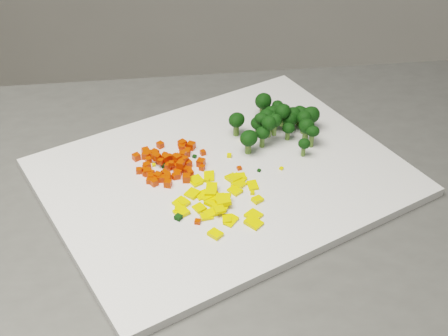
% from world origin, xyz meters
% --- Properties ---
extents(cutting_board, '(0.62, 0.62, 0.01)m').
position_xyz_m(cutting_board, '(0.18, 0.65, 0.91)').
color(cutting_board, white).
rests_on(cutting_board, counter_block).
extents(carrot_pile, '(0.11, 0.11, 0.03)m').
position_xyz_m(carrot_pile, '(0.10, 0.65, 0.93)').
color(carrot_pile, red).
rests_on(carrot_pile, cutting_board).
extents(pepper_pile, '(0.13, 0.13, 0.02)m').
position_xyz_m(pepper_pile, '(0.20, 0.58, 0.92)').
color(pepper_pile, yellow).
rests_on(pepper_pile, cutting_board).
extents(broccoli_pile, '(0.13, 0.13, 0.06)m').
position_xyz_m(broccoli_pile, '(0.24, 0.76, 0.94)').
color(broccoli_pile, black).
rests_on(broccoli_pile, cutting_board).
extents(carrot_cube_0, '(0.01, 0.01, 0.01)m').
position_xyz_m(carrot_cube_0, '(0.11, 0.61, 0.92)').
color(carrot_cube_0, red).
rests_on(carrot_cube_0, carrot_pile).
extents(carrot_cube_1, '(0.01, 0.01, 0.01)m').
position_xyz_m(carrot_cube_1, '(0.10, 0.65, 0.92)').
color(carrot_cube_1, red).
rests_on(carrot_cube_1, carrot_pile).
extents(carrot_cube_2, '(0.01, 0.01, 0.01)m').
position_xyz_m(carrot_cube_2, '(0.06, 0.66, 0.92)').
color(carrot_cube_2, red).
rests_on(carrot_cube_2, carrot_pile).
extents(carrot_cube_3, '(0.01, 0.01, 0.01)m').
position_xyz_m(carrot_cube_3, '(0.12, 0.66, 0.92)').
color(carrot_cube_3, red).
rests_on(carrot_cube_3, carrot_pile).
extents(carrot_cube_4, '(0.01, 0.01, 0.01)m').
position_xyz_m(carrot_cube_4, '(0.07, 0.66, 0.92)').
color(carrot_cube_4, red).
rests_on(carrot_cube_4, carrot_pile).
extents(carrot_cube_5, '(0.01, 0.01, 0.01)m').
position_xyz_m(carrot_cube_5, '(0.07, 0.62, 0.92)').
color(carrot_cube_5, red).
rests_on(carrot_cube_5, carrot_pile).
extents(carrot_cube_6, '(0.01, 0.01, 0.01)m').
position_xyz_m(carrot_cube_6, '(0.10, 0.60, 0.92)').
color(carrot_cube_6, red).
rests_on(carrot_cube_6, carrot_pile).
extents(carrot_cube_7, '(0.01, 0.01, 0.01)m').
position_xyz_m(carrot_cube_7, '(0.12, 0.66, 0.93)').
color(carrot_cube_7, red).
rests_on(carrot_cube_7, carrot_pile).
extents(carrot_cube_8, '(0.01, 0.01, 0.01)m').
position_xyz_m(carrot_cube_8, '(0.09, 0.66, 0.92)').
color(carrot_cube_8, red).
rests_on(carrot_cube_8, carrot_pile).
extents(carrot_cube_9, '(0.01, 0.01, 0.01)m').
position_xyz_m(carrot_cube_9, '(0.09, 0.65, 0.92)').
color(carrot_cube_9, red).
rests_on(carrot_cube_9, carrot_pile).
extents(carrot_cube_10, '(0.01, 0.01, 0.01)m').
position_xyz_m(carrot_cube_10, '(0.07, 0.65, 0.92)').
color(carrot_cube_10, red).
rests_on(carrot_cube_10, carrot_pile).
extents(carrot_cube_11, '(0.01, 0.01, 0.01)m').
position_xyz_m(carrot_cube_11, '(0.15, 0.65, 0.92)').
color(carrot_cube_11, red).
rests_on(carrot_cube_11, carrot_pile).
extents(carrot_cube_12, '(0.01, 0.01, 0.01)m').
position_xyz_m(carrot_cube_12, '(0.10, 0.61, 0.92)').
color(carrot_cube_12, red).
rests_on(carrot_cube_12, carrot_pile).
extents(carrot_cube_13, '(0.01, 0.01, 0.01)m').
position_xyz_m(carrot_cube_13, '(0.10, 0.65, 0.93)').
color(carrot_cube_13, red).
rests_on(carrot_cube_13, carrot_pile).
extents(carrot_cube_14, '(0.01, 0.01, 0.01)m').
position_xyz_m(carrot_cube_14, '(0.09, 0.61, 0.92)').
color(carrot_cube_14, red).
rests_on(carrot_cube_14, carrot_pile).
extents(carrot_cube_15, '(0.01, 0.01, 0.01)m').
position_xyz_m(carrot_cube_15, '(0.09, 0.61, 0.92)').
color(carrot_cube_15, red).
rests_on(carrot_cube_15, carrot_pile).
extents(carrot_cube_16, '(0.01, 0.01, 0.01)m').
position_xyz_m(carrot_cube_16, '(0.07, 0.63, 0.92)').
color(carrot_cube_16, red).
rests_on(carrot_cube_16, carrot_pile).
extents(carrot_cube_17, '(0.01, 0.01, 0.01)m').
position_xyz_m(carrot_cube_17, '(0.12, 0.67, 0.92)').
color(carrot_cube_17, red).
rests_on(carrot_cube_17, carrot_pile).
extents(carrot_cube_18, '(0.01, 0.01, 0.01)m').
position_xyz_m(carrot_cube_18, '(0.11, 0.62, 0.92)').
color(carrot_cube_18, red).
rests_on(carrot_cube_18, carrot_pile).
extents(carrot_cube_19, '(0.01, 0.01, 0.01)m').
position_xyz_m(carrot_cube_19, '(0.11, 0.65, 0.93)').
color(carrot_cube_19, red).
rests_on(carrot_cube_19, carrot_pile).
extents(carrot_cube_20, '(0.01, 0.01, 0.01)m').
position_xyz_m(carrot_cube_20, '(0.12, 0.65, 0.92)').
color(carrot_cube_20, red).
rests_on(carrot_cube_20, carrot_pile).
extents(carrot_cube_21, '(0.01, 0.01, 0.01)m').
position_xyz_m(carrot_cube_21, '(0.12, 0.68, 0.92)').
color(carrot_cube_21, red).
rests_on(carrot_cube_21, carrot_pile).
extents(carrot_cube_22, '(0.01, 0.01, 0.01)m').
position_xyz_m(carrot_cube_22, '(0.11, 0.69, 0.92)').
color(carrot_cube_22, red).
rests_on(carrot_cube_22, carrot_pile).
extents(carrot_cube_23, '(0.01, 0.01, 0.01)m').
position_xyz_m(carrot_cube_23, '(0.09, 0.60, 0.92)').
color(carrot_cube_23, red).
rests_on(carrot_cube_23, carrot_pile).
extents(carrot_cube_24, '(0.01, 0.01, 0.01)m').
position_xyz_m(carrot_cube_24, '(0.06, 0.66, 0.92)').
color(carrot_cube_24, red).
rests_on(carrot_cube_24, carrot_pile).
extents(carrot_cube_25, '(0.01, 0.01, 0.01)m').
position_xyz_m(carrot_cube_25, '(0.08, 0.61, 0.92)').
color(carrot_cube_25, red).
rests_on(carrot_cube_25, carrot_pile).
extents(carrot_cube_26, '(0.01, 0.01, 0.01)m').
position_xyz_m(carrot_cube_26, '(0.15, 0.66, 0.92)').
color(carrot_cube_26, red).
rests_on(carrot_cube_26, carrot_pile).
extents(carrot_cube_27, '(0.01, 0.01, 0.01)m').
position_xyz_m(carrot_cube_27, '(0.14, 0.62, 0.92)').
color(carrot_cube_27, red).
rests_on(carrot_cube_27, carrot_pile).
extents(carrot_cube_28, '(0.01, 0.01, 0.01)m').
position_xyz_m(carrot_cube_28, '(0.09, 0.61, 0.92)').
color(carrot_cube_28, red).
rests_on(carrot_cube_28, carrot_pile).
extents(carrot_cube_29, '(0.01, 0.01, 0.01)m').
position_xyz_m(carrot_cube_29, '(0.08, 0.65, 0.92)').
color(carrot_cube_29, red).
rests_on(carrot_cube_29, carrot_pile).
extents(carrot_cube_30, '(0.01, 0.01, 0.01)m').
position_xyz_m(carrot_cube_30, '(0.11, 0.64, 0.92)').
color(carrot_cube_30, red).
rests_on(carrot_cube_30, carrot_pile).
extents(carrot_cube_31, '(0.01, 0.01, 0.01)m').
position_xyz_m(carrot_cube_31, '(0.11, 0.61, 0.92)').
color(carrot_cube_31, red).
rests_on(carrot_cube_31, carrot_pile).
extents(carrot_cube_32, '(0.01, 0.01, 0.01)m').
position_xyz_m(carrot_cube_32, '(0.09, 0.61, 0.92)').
color(carrot_cube_32, red).
rests_on(carrot_cube_32, carrot_pile).
extents(carrot_cube_33, '(0.01, 0.01, 0.01)m').
position_xyz_m(carrot_cube_33, '(0.12, 0.62, 0.92)').
color(carrot_cube_33, red).
rests_on(carrot_cube_33, carrot_pile).
extents(carrot_cube_34, '(0.01, 0.01, 0.01)m').
position_xyz_m(carrot_cube_34, '(0.12, 0.64, 0.93)').
color(carrot_cube_34, red).
rests_on(carrot_cube_34, carrot_pile).
extents(carrot_cube_35, '(0.01, 0.01, 0.01)m').
position_xyz_m(carrot_cube_35, '(0.12, 0.68, 0.92)').
color(carrot_cube_35, red).
rests_on(carrot_cube_35, carrot_pile).
extents(carrot_cube_36, '(0.01, 0.01, 0.01)m').
position_xyz_m(carrot_cube_36, '(0.09, 0.66, 0.92)').
color(carrot_cube_36, red).
rests_on(carrot_cube_36, carrot_pile).
extents(carrot_cube_37, '(0.01, 0.01, 0.01)m').
position_xyz_m(carrot_cube_37, '(0.10, 0.62, 0.92)').
color(carrot_cube_37, red).
rests_on(carrot_cube_37, carrot_pile).
extents(carrot_cube_38, '(0.01, 0.01, 0.01)m').
position_xyz_m(carrot_cube_38, '(0.14, 0.63, 0.92)').
color(carrot_cube_38, red).
rests_on(carrot_cube_38, carrot_pile).
extents(carrot_cube_39, '(0.01, 0.01, 0.01)m').
position_xyz_m(carrot_cube_39, '(0.12, 0.64, 0.92)').
color(carrot_cube_39, red).
rests_on(carrot_cube_39, carrot_pile).
extents(carrot_cube_40, '(0.01, 0.01, 0.01)m').
position_xyz_m(carrot_cube_40, '(0.12, 0.69, 0.92)').
color(carrot_cube_40, red).
rests_on(carrot_cube_40, carrot_pile).
extents(carrot_cube_41, '(0.01, 0.01, 0.01)m').
position_xyz_m(carrot_cube_41, '(0.11, 0.70, 0.92)').
color(carrot_cube_41, red).
rests_on(carrot_cube_41, carrot_pile).
extents(carrot_cube_42, '(0.01, 0.01, 0.01)m').
position_xyz_m(carrot_cube_42, '(0.06, 0.65, 0.92)').
color(carrot_cube_42, red).
rests_on(carrot_cube_42, carrot_pile).
extents(carrot_cube_43, '(0.01, 0.01, 0.01)m').
position_xyz_m(carrot_cube_43, '(0.08, 0.62, 0.92)').
color(carrot_cube_43, red).
rests_on(carrot_cube_43, carrot_pile).
extents(carrot_cube_44, '(0.01, 0.01, 0.01)m').
position_xyz_m(carrot_cube_44, '(0.09, 0.64, 0.92)').
color(carrot_cube_44, red).
rests_on(carrot_cube_44, carrot_pile).
extents(carrot_cube_45, '(0.01, 0.01, 0.01)m').
position_xyz_m(carrot_cube_45, '(0.13, 0.65, 0.93)').
color(carrot_cube_45, red).
rests_on(carrot_cube_45, carrot_pile).
extents(carrot_cube_46, '(0.01, 0.01, 0.01)m').
position_xyz_m(carrot_cube_46, '(0.12, 0.62, 0.92)').
color(carrot_cube_46, red).
rests_on(carrot_cube_46, carrot_pile).
extents(carrot_cube_47, '(0.01, 0.01, 0.01)m').
position_xyz_m(carrot_cube_47, '(0.13, 0.64, 0.92)').
color(carrot_cube_47, red).
rests_on(carrot_cube_47, carrot_pile).
extents(carrot_cube_48, '(0.01, 0.01, 0.01)m').
position_xyz_m(carrot_cube_48, '(0.12, 0.63, 0.92)').
color(carrot_cube_48, red).
rests_on(carrot_cube_48, carrot_pile).
extents(carrot_cube_49, '(0.01, 0.01, 0.01)m').
position_xyz_m(carrot_cube_49, '(0.11, 0.65, 0.93)').
color(carrot_cube_49, red).
rests_on(carrot_cube_49, carrot_pile).
extents(carrot_cube_50, '(0.01, 0.01, 0.01)m').
position_xyz_m(carrot_cube_50, '(0.10, 0.61, 0.92)').
color(carrot_cube_50, red).
rests_on(carrot_cube_50, carrot_pile).
extents(carrot_cube_51, '(0.01, 0.01, 0.01)m').
position_xyz_m(carrot_cube_51, '(0.07, 0.63, 0.92)').
color(carrot_cube_51, red).
rests_on(carrot_cube_51, carrot_pile).
extents(carrot_cube_52, '(0.01, 0.01, 0.01)m').
position_xyz_m(carrot_cube_52, '(0.07, 0.69, 0.92)').
color(carrot_cube_52, red).
rests_on(carrot_cube_52, carrot_pile).
extents(carrot_cube_53, '(0.01, 0.01, 0.01)m').
position_xyz_m(carrot_cube_53, '(0.08, 0.65, 0.93)').
color(carrot_cube_53, red).
rests_on(carrot_cube_53, carrot_pile).
extents(carrot_cube_54, '(0.01, 0.01, 0.01)m').
position_xyz_m(carrot_cube_54, '(0.08, 0.64, 0.93)').
color(carrot_cube_54, red).
rests_on(carrot_cube_54, carrot_pile).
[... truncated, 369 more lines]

